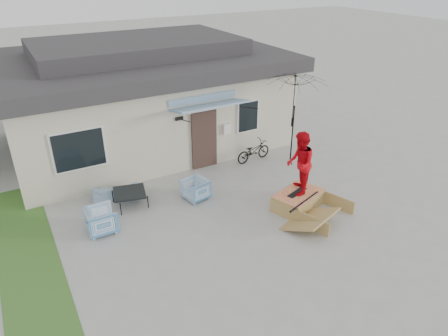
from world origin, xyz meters
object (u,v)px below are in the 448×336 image
bicycle (253,149)px  skateboard (297,192)px  skate_ramp (298,200)px  skater (300,163)px  patio_umbrella (294,115)px  loveseat (116,189)px  armchair_right (195,188)px  coffee_table (130,198)px  armchair_left (101,219)px

bicycle → skateboard: bicycle is taller
skate_ramp → skater: 1.24m
patio_umbrella → skater: 3.32m
loveseat → armchair_right: size_ratio=1.93×
coffee_table → skate_ramp: skate_ramp is taller
bicycle → skate_ramp: (-0.59, -3.37, -0.23)m
armchair_right → skater: size_ratio=0.38×
coffee_table → patio_umbrella: 6.41m
armchair_left → bicycle: bicycle is taller
armchair_left → skateboard: bearing=-106.0°
loveseat → coffee_table: loveseat is taller
coffee_table → skate_ramp: bearing=-30.7°
coffee_table → skateboard: skateboard is taller
armchair_left → coffee_table: armchair_left is taller
armchair_right → skateboard: bearing=40.4°
armchair_right → coffee_table: 2.01m
bicycle → skate_ramp: size_ratio=0.76×
armchair_right → coffee_table: bearing=-119.5°
loveseat → skate_ramp: size_ratio=0.72×
skate_ramp → skateboard: (-0.02, 0.05, 0.27)m
bicycle → patio_umbrella: (1.27, -0.60, 1.28)m
skate_ramp → bicycle: bearing=61.5°
armchair_left → skate_ramp: bearing=-106.4°
loveseat → armchair_right: (2.13, -1.33, 0.09)m
coffee_table → skate_ramp: 5.08m
armchair_left → patio_umbrella: (7.32, 1.10, 1.35)m
loveseat → skateboard: bearing=156.9°
loveseat → coffee_table: bearing=120.3°
loveseat → armchair_right: armchair_right is taller
armchair_right → loveseat: bearing=-133.3°
coffee_table → loveseat: bearing=107.9°
armchair_left → patio_umbrella: bearing=-80.9°
bicycle → skateboard: size_ratio=1.85×
loveseat → bicycle: (5.19, 0.07, 0.19)m
patio_umbrella → skate_ramp: size_ratio=1.24×
coffee_table → patio_umbrella: size_ratio=0.39×
armchair_right → coffee_table: armchair_right is taller
patio_umbrella → bicycle: bearing=154.5°
armchair_right → patio_umbrella: bearing=89.0°
armchair_left → coffee_table: bearing=-49.0°
skater → bicycle: bearing=-156.1°
skate_ramp → armchair_right: bearing=122.7°
armchair_left → skater: bearing=-106.0°
armchair_left → bicycle: 6.28m
skate_ramp → patio_umbrella: bearing=37.5°
coffee_table → skater: skater is taller
armchair_right → coffee_table: size_ratio=0.78×
coffee_table → armchair_left: bearing=-139.6°
loveseat → patio_umbrella: 6.64m
armchair_left → bicycle: (6.05, 1.70, 0.07)m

